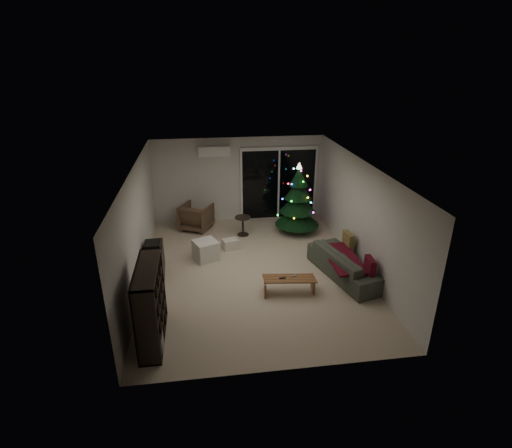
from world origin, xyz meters
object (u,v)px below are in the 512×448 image
Objects in this scene: sofa at (346,264)px; christmas_tree at (298,198)px; media_cabinet at (155,262)px; armchair at (196,217)px; bookshelf at (140,305)px; coffee_table at (289,285)px.

christmas_tree is at bearing -3.28° from sofa.
media_cabinet is at bearing 66.54° from sofa.
armchair is at bearing 31.80° from sofa.
media_cabinet is at bearing 95.82° from armchair.
media_cabinet is 4.29m from christmas_tree.
christmas_tree is (3.77, 1.94, 0.67)m from media_cabinet.
bookshelf is at bearing 96.00° from sofa.
armchair is at bearing 124.82° from coffee_table.
sofa is at bearing -78.43° from christmas_tree.
bookshelf is 5.67m from christmas_tree.
sofa is at bearing -11.99° from media_cabinet.
sofa is 1.52m from coffee_table.
media_cabinet is at bearing 165.33° from coffee_table.
sofa is at bearing 36.01° from bookshelf.
coffee_table is at bearing 144.19° from armchair.
christmas_tree reaches higher than sofa.
armchair reaches higher than coffee_table.
sofa is 1.05× the size of christmas_tree.
coffee_table is at bearing 94.25° from sofa.
armchair is (0.95, 4.80, -0.34)m from bookshelf.
bookshelf is at bearing 105.29° from armchair.
media_cabinet is 3.10m from coffee_table.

